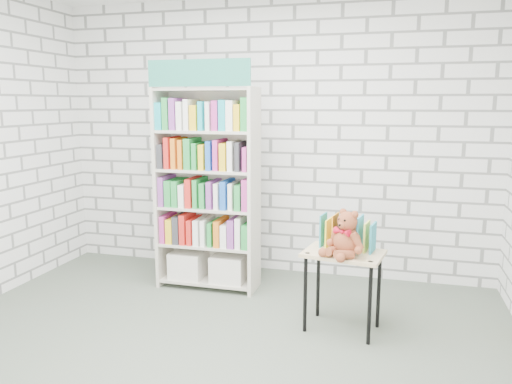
# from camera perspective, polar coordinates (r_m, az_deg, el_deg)

# --- Properties ---
(ground) EXTENTS (4.50, 4.50, 0.00)m
(ground) POSITION_cam_1_polar(r_m,az_deg,el_deg) (3.69, -6.13, -18.47)
(ground) COLOR #4D5649
(ground) RESTS_ON ground
(room_shell) EXTENTS (4.52, 4.02, 2.81)m
(room_shell) POSITION_cam_1_polar(r_m,az_deg,el_deg) (3.24, -6.74, 10.46)
(room_shell) COLOR silver
(room_shell) RESTS_ON ground
(bookshelf) EXTENTS (0.95, 0.37, 2.14)m
(bookshelf) POSITION_cam_1_polar(r_m,az_deg,el_deg) (4.73, -5.55, 0.52)
(bookshelf) COLOR beige
(bookshelf) RESTS_ON ground
(display_table) EXTENTS (0.65, 0.50, 0.63)m
(display_table) POSITION_cam_1_polar(r_m,az_deg,el_deg) (3.94, 9.94, -7.98)
(display_table) COLOR tan
(display_table) RESTS_ON ground
(table_books) EXTENTS (0.44, 0.25, 0.24)m
(table_books) POSITION_cam_1_polar(r_m,az_deg,el_deg) (3.97, 10.40, -4.68)
(table_books) COLOR teal
(table_books) RESTS_ON display_table
(teddy_bear) EXTENTS (0.34, 0.33, 0.35)m
(teddy_bear) POSITION_cam_1_polar(r_m,az_deg,el_deg) (3.78, 10.18, -5.15)
(teddy_bear) COLOR brown
(teddy_bear) RESTS_ON display_table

